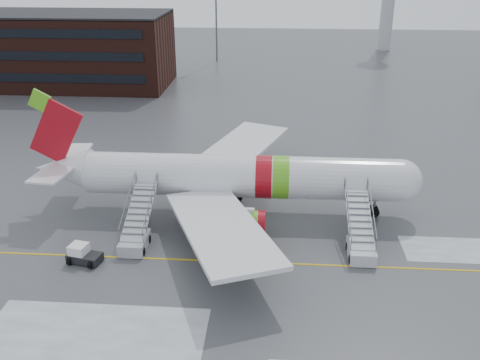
# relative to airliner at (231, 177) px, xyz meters

# --- Properties ---
(ground) EXTENTS (260.00, 260.00, 0.00)m
(ground) POSITION_rel_airliner_xyz_m (-1.12, -7.68, -3.42)
(ground) COLOR #494C4F
(ground) RESTS_ON ground
(airliner) EXTENTS (35.03, 32.97, 11.18)m
(airliner) POSITION_rel_airliner_xyz_m (0.00, 0.00, 0.00)
(airliner) COLOR white
(airliner) RESTS_ON ground
(airstair_fwd) EXTENTS (2.05, 7.70, 3.48)m
(airstair_fwd) POSITION_rel_airliner_xyz_m (10.81, -6.54, -2.35)
(airstair_fwd) COLOR silver
(airstair_fwd) RESTS_ON ground
(airstair_aft) EXTENTS (2.05, 7.70, 3.48)m
(airstair_aft) POSITION_rel_airliner_xyz_m (-7.17, -6.54, -2.35)
(airstair_aft) COLOR #A5A7AC
(airstair_aft) RESTS_ON ground
(pushback_tug) EXTENTS (2.78, 2.32, 1.45)m
(pushback_tug) POSITION_rel_airliner_xyz_m (-10.66, -9.49, -2.78)
(pushback_tug) COLOR black
(pushback_tug) RESTS_ON ground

